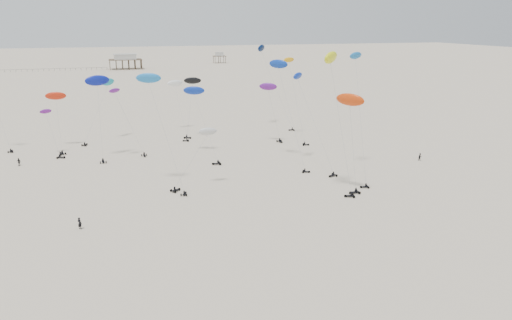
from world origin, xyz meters
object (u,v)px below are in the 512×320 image
object	(u,v)px
pavilion_small	(219,58)
rig_9	(266,60)
pavilion_main	(126,63)
rig_0	(271,100)
spectator_0	(80,229)

from	to	relation	value
pavilion_small	rig_9	world-z (taller)	rig_9
pavilion_main	rig_0	xyz separation A→B (m)	(26.01, -222.61, 6.96)
pavilion_main	pavilion_small	bearing A→B (deg)	23.20
rig_0	spectator_0	size ratio (longest dim) A/B	7.04
pavilion_main	rig_0	world-z (taller)	rig_0
rig_9	spectator_0	world-z (taller)	rig_9
rig_0	spectator_0	bearing A→B (deg)	35.25
pavilion_small	rig_9	distance (m)	236.08
pavilion_main	rig_9	world-z (taller)	rig_9
rig_0	spectator_0	xyz separation A→B (m)	(-45.86, -45.12, -11.18)
pavilion_main	rig_9	size ratio (longest dim) A/B	0.84
pavilion_main	pavilion_small	world-z (taller)	pavilion_main
rig_0	spectator_0	world-z (taller)	rig_0
pavilion_main	spectator_0	distance (m)	268.50
spectator_0	rig_0	bearing A→B (deg)	-96.79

